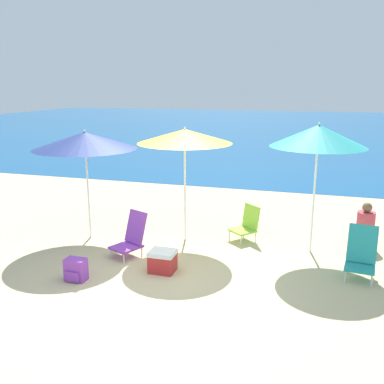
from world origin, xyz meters
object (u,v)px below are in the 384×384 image
Objects in this scene: beach_umbrella_yellow at (185,136)px; beach_chair_purple at (131,236)px; backpack_purple at (76,270)px; beach_chair_lime at (247,224)px; beach_umbrella_teal at (318,136)px; person_seated_near at (365,229)px; beach_chair_teal at (361,254)px; beach_umbrella_navy at (85,141)px; cooler_box at (163,261)px.

beach_chair_purple is at bearing -123.94° from beach_umbrella_yellow.
beach_umbrella_yellow reaches higher than backpack_purple.
backpack_purple is at bearing -90.55° from beach_chair_lime.
beach_umbrella_yellow is at bearing -177.91° from beach_umbrella_teal.
beach_chair_teal is at bearing -105.18° from person_seated_near.
beach_chair_purple is at bearing -165.53° from person_seated_near.
beach_umbrella_navy is at bearing -168.29° from beach_umbrella_yellow.
beach_umbrella_yellow is 2.82× the size of beach_chair_purple.
beach_umbrella_teal is at bearing 6.37° from beach_umbrella_navy.
beach_umbrella_teal is 6.63× the size of backpack_purple.
beach_umbrella_teal is 2.07m from person_seated_near.
beach_umbrella_navy is at bearing 150.20° from cooler_box.
beach_umbrella_navy is 2.62× the size of beach_chair_teal.
person_seated_near is at bearing 32.74° from backpack_purple.
beach_chair_teal is 3.82m from beach_chair_purple.
beach_umbrella_navy is at bearing -173.63° from beach_umbrella_teal.
beach_chair_lime is at bearing 17.79° from beach_umbrella_yellow.
person_seated_near reaches higher than beach_chair_purple.
beach_chair_purple is 2.21× the size of backpack_purple.
beach_umbrella_navy is 2.73× the size of beach_chair_purple.
backpack_purple is (-4.40, -2.83, -0.17)m from person_seated_near.
beach_umbrella_yellow is 3.62m from beach_chair_teal.
beach_umbrella_navy reaches higher than beach_chair_lime.
beach_umbrella_yellow is 0.94× the size of beach_umbrella_teal.
person_seated_near is 5.23m from backpack_purple.
person_seated_near is (3.99, 1.65, -0.01)m from beach_chair_purple.
beach_umbrella_navy is 3.12× the size of beach_chair_lime.
beach_umbrella_navy is 5.17× the size of cooler_box.
beach_umbrella_navy is 6.04× the size of backpack_purple.
beach_chair_lime is at bearing 179.22° from person_seated_near.
beach_chair_purple is 1.90× the size of cooler_box.
backpack_purple is at bearing -146.56° from beach_umbrella_teal.
beach_umbrella_teal is 5.67× the size of cooler_box.
beach_chair_teal is (0.77, -0.88, -1.72)m from beach_umbrella_teal.
beach_chair_lime reaches higher than backpack_purple.
beach_umbrella_teal is 1.10× the size of beach_umbrella_navy.
person_seated_near is (2.17, 0.27, 0.02)m from beach_chair_lime.
person_seated_near is at bearing 33.51° from cooler_box.
beach_umbrella_teal is at bearing 2.09° from beach_umbrella_yellow.
beach_umbrella_yellow is 2.08m from beach_chair_lime.
beach_umbrella_teal reaches higher than beach_umbrella_yellow.
person_seated_near is at bearing 11.20° from beach_umbrella_navy.
beach_chair_teal is at bearing 27.77° from beach_chair_purple.
beach_chair_lime is at bearing 14.07° from beach_umbrella_navy.
beach_umbrella_teal is 2.75× the size of person_seated_near.
person_seated_near is (5.17, 1.02, -1.58)m from beach_umbrella_navy.
beach_umbrella_teal is 3.67m from beach_chair_purple.
beach_umbrella_navy is at bearing 176.65° from beach_chair_purple.
person_seated_near reaches higher than backpack_purple.
cooler_box is at bearing -154.42° from person_seated_near.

